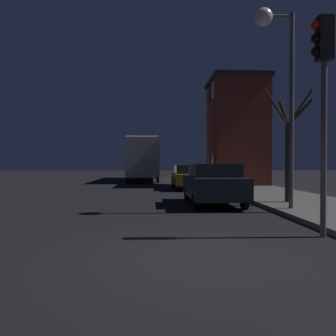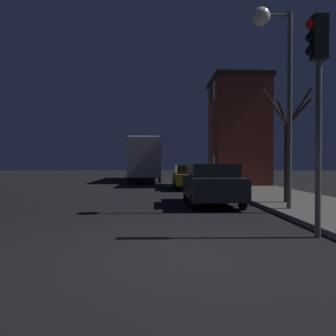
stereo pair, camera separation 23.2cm
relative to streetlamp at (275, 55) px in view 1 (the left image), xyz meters
The scene contains 8 objects.
ground_plane 7.33m from the streetlamp, 125.02° to the right, with size 120.00×120.00×0.00m, color black.
brick_building 11.90m from the streetlamp, 80.84° to the left, with size 3.63×4.11×7.00m.
streetlamp is the anchor object (origin of this frame).
traffic_light 3.69m from the streetlamp, 94.74° to the right, with size 0.43×0.24×4.55m.
bare_tree 3.41m from the streetlamp, 54.69° to the left, with size 1.92×0.85×3.93m.
bus 19.61m from the streetlamp, 103.25° to the left, with size 2.52×10.57×3.53m.
car_near_lane 4.78m from the streetlamp, 127.44° to the left, with size 1.82×3.97×1.50m.
car_mid_lane 9.98m from the streetlamp, 100.26° to the left, with size 1.81×3.81×1.41m.
Camera 1 is at (-0.64, -5.39, 1.54)m, focal length 35.00 mm.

